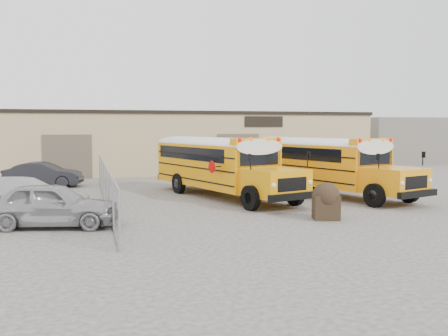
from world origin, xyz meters
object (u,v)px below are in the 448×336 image
object	(u,v)px
school_bus_left	(165,156)
car_silver	(52,205)
tarp_bundle	(326,200)
car_white	(25,196)
school_bus_right	(253,155)
car_dark	(43,174)

from	to	relation	value
school_bus_left	car_silver	bearing A→B (deg)	-116.15
tarp_bundle	car_white	bearing A→B (deg)	160.19
school_bus_right	car_silver	xyz separation A→B (m)	(-11.25, -11.09, -0.95)
school_bus_left	car_white	size ratio (longest dim) A/B	2.03
tarp_bundle	car_silver	distance (m)	10.03
car_dark	car_white	bearing A→B (deg)	-167.30
car_white	school_bus_left	bearing A→B (deg)	-26.35
car_silver	car_dark	world-z (taller)	car_silver
school_bus_right	tarp_bundle	bearing A→B (deg)	-96.01
tarp_bundle	car_dark	bearing A→B (deg)	128.83
school_bus_left	car_white	xyz separation A→B (m)	(-7.04, -9.19, -1.00)
school_bus_left	car_white	distance (m)	11.62
school_bus_right	car_dark	world-z (taller)	school_bus_right
tarp_bundle	car_dark	distance (m)	17.79
tarp_bundle	car_dark	xyz separation A→B (m)	(-11.15, 13.86, 0.00)
car_silver	car_white	world-z (taller)	car_silver
tarp_bundle	car_silver	xyz separation A→B (m)	(-9.95, 1.27, 0.07)
school_bus_right	car_white	xyz separation A→B (m)	(-12.43, -8.35, -0.98)
car_silver	car_white	xyz separation A→B (m)	(-1.18, 2.74, -0.03)
car_white	school_bus_right	bearing A→B (deg)	-45.01
school_bus_left	car_dark	xyz separation A→B (m)	(-7.06, 0.66, -1.04)
school_bus_left	tarp_bundle	world-z (taller)	school_bus_left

